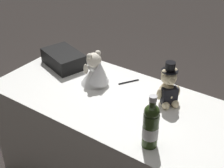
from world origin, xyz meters
name	(u,v)px	position (x,y,z in m)	size (l,w,h in m)	color
reception_table	(112,144)	(0.00, 0.00, 0.38)	(1.54, 0.72, 0.76)	white
teddy_bear_groom	(168,88)	(0.30, 0.14, 0.87)	(0.14, 0.13, 0.27)	beige
teddy_bear_bride	(96,71)	(-0.18, 0.07, 0.86)	(0.24, 0.19, 0.23)	white
champagne_bottle	(151,125)	(0.39, -0.24, 0.89)	(0.08, 0.08, 0.30)	#2A3D19
signing_pen	(129,82)	(-0.01, 0.22, 0.77)	(0.09, 0.13, 0.01)	black
gift_case_black	(63,59)	(-0.53, 0.15, 0.82)	(0.36, 0.29, 0.11)	black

